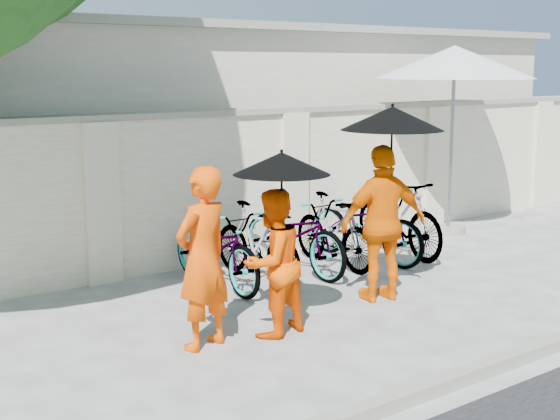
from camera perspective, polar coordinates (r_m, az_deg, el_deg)
ground at (r=8.02m, az=3.33°, el=-8.89°), size 80.00×80.00×0.00m
kerb at (r=6.89m, az=12.77°, el=-11.95°), size 40.00×0.16×0.12m
compound_wall at (r=10.86m, az=-3.60°, el=1.67°), size 20.00×0.30×2.00m
building_behind at (r=14.54m, az=-8.70°, el=6.18°), size 14.00×6.00×3.20m
monk_left at (r=7.38m, az=-5.68°, el=-3.54°), size 0.72×0.57×1.75m
monk_center at (r=7.72m, az=-0.54°, el=-3.88°), size 0.81×0.68×1.48m
parasol_center at (r=7.51m, az=0.12°, el=3.42°), size 0.95×0.95×1.00m
monk_right at (r=8.94m, az=7.56°, el=-0.97°), size 1.13×0.70×1.80m
parasol_right at (r=8.74m, az=8.21°, el=6.65°), size 1.15×1.15×1.21m
patio_umbrella at (r=12.63m, az=12.64°, el=10.36°), size 2.69×2.69×2.98m
bike_0 at (r=9.49m, az=-4.65°, el=-2.75°), size 0.69×1.89×0.99m
bike_1 at (r=9.80m, az=-1.69°, el=-2.32°), size 0.58×1.65×0.98m
bike_2 at (r=10.13m, az=1.08°, el=-1.76°), size 0.76×1.98×1.02m
bike_3 at (r=10.43m, az=3.95°, el=-1.52°), size 0.55×1.67×0.99m
bike_4 at (r=10.82m, az=6.27°, el=-0.99°), size 0.95×2.05×1.04m
bike_5 at (r=11.18m, az=8.66°, el=-0.44°), size 0.75×1.93×1.13m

